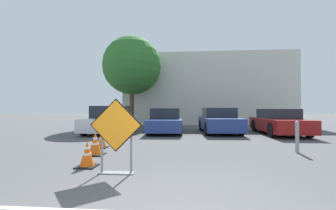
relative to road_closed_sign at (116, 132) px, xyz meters
name	(u,v)px	position (x,y,z in m)	size (l,w,h in m)	color
ground_plane	(186,133)	(1.40, 7.99, -0.87)	(96.00, 96.00, 0.00)	#4C4C4F
road_closed_sign	(116,132)	(0.00, 0.00, 0.00)	(1.11, 0.20, 1.57)	black
traffic_cone_nearest	(87,154)	(-0.84, 0.49, -0.59)	(0.45, 0.45, 0.59)	black
traffic_cone_second	(95,144)	(-1.19, 1.78, -0.55)	(0.50, 0.50, 0.66)	black
traffic_cone_third	(102,139)	(-1.46, 2.96, -0.57)	(0.40, 0.40, 0.64)	black
parked_car_nearest	(110,121)	(-2.76, 7.51, -0.19)	(2.06, 4.11, 1.49)	silver
parked_car_second	(165,121)	(0.24, 8.07, -0.25)	(2.01, 4.35, 1.36)	navy
parked_car_third	(219,121)	(3.24, 8.18, -0.23)	(2.07, 4.28, 1.38)	navy
parked_car_fourth	(278,122)	(6.24, 7.66, -0.24)	(1.88, 4.31, 1.33)	maroon
bollard_nearest	(297,136)	(4.84, 2.66, -0.36)	(0.12, 0.12, 0.98)	gray
building_facade_backdrop	(206,90)	(3.19, 16.13, 2.11)	(14.16, 5.00, 5.97)	beige
street_tree_behind_lot	(132,66)	(-2.69, 12.06, 3.71)	(4.39, 4.39, 6.79)	#513823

